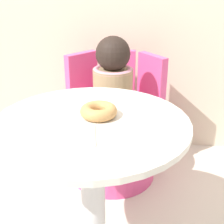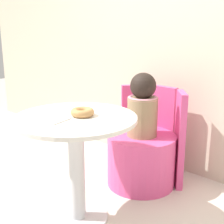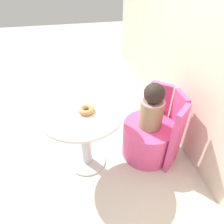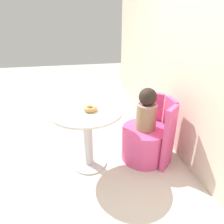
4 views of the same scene
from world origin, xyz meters
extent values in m
plane|color=beige|center=(0.00, 0.00, 0.00)|extent=(12.00, 12.00, 0.00)
cube|color=beige|center=(0.00, 1.13, 1.20)|extent=(6.00, 0.06, 2.40)
cylinder|color=silver|center=(-0.07, -0.03, 0.01)|extent=(0.40, 0.40, 0.02)
cylinder|color=silver|center=(-0.07, -0.03, 0.36)|extent=(0.10, 0.10, 0.67)
cylinder|color=silver|center=(-0.07, -0.03, 0.70)|extent=(0.77, 0.77, 0.02)
cylinder|color=#E54C8C|center=(-0.06, 0.65, 0.21)|extent=(0.55, 0.55, 0.42)
cube|color=#E54C8C|center=(-0.06, 0.95, 0.39)|extent=(0.23, 0.05, 0.77)
cube|color=#E54C8C|center=(0.17, 0.84, 0.39)|extent=(0.19, 0.21, 0.77)
cube|color=#E54C8C|center=(-0.29, 0.84, 0.39)|extent=(0.19, 0.21, 0.77)
cylinder|color=#937A56|center=(-0.06, 0.65, 0.57)|extent=(0.24, 0.24, 0.31)
torus|color=pink|center=(-0.06, 0.65, 0.72)|extent=(0.24, 0.24, 0.04)
sphere|color=black|center=(-0.06, 0.65, 0.82)|extent=(0.20, 0.20, 0.20)
torus|color=tan|center=(-0.05, 0.01, 0.74)|extent=(0.15, 0.15, 0.05)
cube|color=silver|center=(-0.11, -0.18, 0.72)|extent=(0.18, 0.18, 0.01)
camera|label=1|loc=(0.14, -1.10, 1.24)|focal=50.00mm
camera|label=2|loc=(1.35, -1.24, 1.25)|focal=50.00mm
camera|label=3|loc=(1.39, -0.06, 1.82)|focal=32.00mm
camera|label=4|loc=(1.88, -0.17, 1.60)|focal=32.00mm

